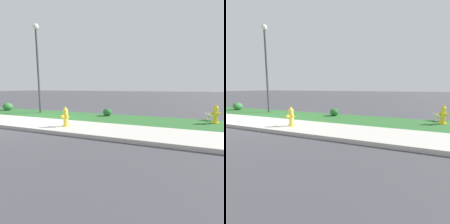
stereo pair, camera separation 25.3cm
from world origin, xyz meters
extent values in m
plane|color=#424247|center=(0.00, 0.00, 0.00)|extent=(120.00, 120.00, 0.00)
cube|color=#BCB7AD|center=(0.00, 0.00, 0.01)|extent=(18.00, 2.06, 0.01)
cube|color=#2D662D|center=(0.00, 2.21, 0.00)|extent=(18.00, 2.37, 0.01)
cube|color=#BCB7AD|center=(0.00, -1.11, 0.06)|extent=(18.00, 0.16, 0.12)
cylinder|color=yellow|center=(7.38, 2.64, 0.03)|extent=(0.29, 0.29, 0.05)
cylinder|color=yellow|center=(7.38, 2.64, 0.34)|extent=(0.19, 0.19, 0.58)
sphere|color=yellow|center=(7.38, 2.64, 0.63)|extent=(0.20, 0.20, 0.20)
cube|color=yellow|center=(7.38, 2.64, 0.74)|extent=(0.06, 0.06, 0.06)
cylinder|color=yellow|center=(7.52, 2.63, 0.41)|extent=(0.10, 0.10, 0.09)
cylinder|color=yellow|center=(7.24, 2.66, 0.41)|extent=(0.10, 0.10, 0.09)
cylinder|color=yellow|center=(7.37, 2.50, 0.41)|extent=(0.13, 0.11, 0.12)
cylinder|color=yellow|center=(2.00, -0.09, 0.03)|extent=(0.27, 0.27, 0.05)
cylinder|color=yellow|center=(2.00, -0.09, 0.33)|extent=(0.18, 0.18, 0.55)
sphere|color=yellow|center=(2.00, -0.09, 0.60)|extent=(0.18, 0.18, 0.18)
cube|color=yellow|center=(2.00, -0.09, 0.71)|extent=(0.07, 0.07, 0.06)
cylinder|color=yellow|center=(2.12, -0.14, 0.39)|extent=(0.12, 0.12, 0.09)
cylinder|color=yellow|center=(1.88, -0.04, 0.39)|extent=(0.12, 0.12, 0.09)
cylinder|color=yellow|center=(1.95, -0.22, 0.39)|extent=(0.15, 0.14, 0.12)
ellipsoid|color=silver|center=(7.28, 3.31, 0.22)|extent=(0.41, 0.34, 0.21)
sphere|color=silver|center=(7.48, 3.22, 0.26)|extent=(0.16, 0.16, 0.16)
sphere|color=black|center=(7.55, 3.19, 0.25)|extent=(0.03, 0.03, 0.03)
cone|color=silver|center=(7.51, 3.26, 0.37)|extent=(0.08, 0.08, 0.07)
cone|color=silver|center=(7.47, 3.18, 0.37)|extent=(0.08, 0.08, 0.07)
cylinder|color=silver|center=(7.41, 3.32, 0.06)|extent=(0.06, 0.06, 0.12)
cylinder|color=silver|center=(7.36, 3.22, 0.06)|extent=(0.06, 0.06, 0.12)
cylinder|color=silver|center=(7.20, 3.41, 0.06)|extent=(0.06, 0.06, 0.12)
cylinder|color=silver|center=(7.15, 3.31, 0.06)|extent=(0.06, 0.06, 0.12)
cylinder|color=silver|center=(7.10, 3.40, 0.29)|extent=(0.05, 0.05, 0.11)
cylinder|color=#3D3D42|center=(-1.65, 2.45, 2.35)|extent=(0.11, 0.11, 4.70)
sphere|color=silver|center=(-1.65, 2.45, 4.80)|extent=(0.32, 0.32, 0.32)
ellipsoid|color=#337538|center=(-4.37, 2.48, 0.24)|extent=(0.57, 0.57, 0.48)
ellipsoid|color=#28662D|center=(2.49, 2.79, 0.19)|extent=(0.46, 0.46, 0.39)
camera|label=1|loc=(6.00, -5.50, 1.48)|focal=28.00mm
camera|label=2|loc=(6.23, -5.41, 1.48)|focal=28.00mm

